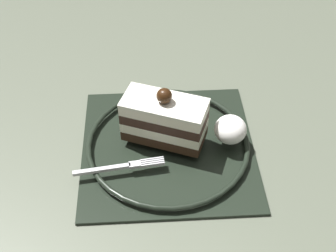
{
  "coord_description": "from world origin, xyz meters",
  "views": [
    {
      "loc": [
        -0.45,
        -0.06,
        0.49
      ],
      "look_at": [
        -0.01,
        -0.01,
        0.05
      ],
      "focal_mm": 48.97,
      "sensor_mm": 36.0,
      "label": 1
    }
  ],
  "objects": [
    {
      "name": "dessert_plate",
      "position": [
        -0.01,
        -0.01,
        0.01
      ],
      "size": [
        0.28,
        0.28,
        0.02
      ],
      "color": "black",
      "rests_on": "ground_plane"
    },
    {
      "name": "fork",
      "position": [
        -0.07,
        0.05,
        0.02
      ],
      "size": [
        0.05,
        0.12,
        0.0
      ],
      "color": "silver",
      "rests_on": "dessert_plate"
    },
    {
      "name": "ground_plane",
      "position": [
        0.0,
        0.0,
        0.0
      ],
      "size": [
        2.4,
        2.4,
        0.0
      ],
      "primitive_type": "plane",
      "color": "#525849"
    },
    {
      "name": "cake_slice",
      "position": [
        -0.0,
        -0.0,
        0.05
      ],
      "size": [
        0.07,
        0.12,
        0.09
      ],
      "color": "#321F13",
      "rests_on": "dessert_plate"
    },
    {
      "name": "whipped_cream_dollop",
      "position": [
        0.01,
        -0.09,
        0.04
      ],
      "size": [
        0.05,
        0.05,
        0.04
      ],
      "primitive_type": "ellipsoid",
      "color": "white",
      "rests_on": "dessert_plate"
    }
  ]
}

